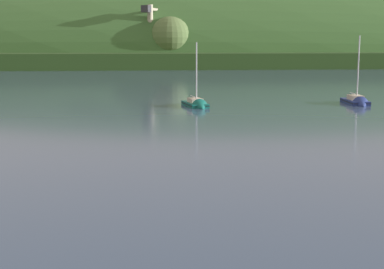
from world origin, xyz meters
The scene contains 4 objects.
far_shoreline_hill centered at (58.31, 246.45, 0.23)m, with size 555.88×123.66×67.57m.
dockside_crane centered at (3.87, 211.27, 11.82)m, with size 11.95×17.05×23.08m.
sailboat_near_mooring centered at (2.98, 75.64, 0.22)m, with size 3.53×7.55×10.56m.
sailboat_far_left centered at (27.74, 76.04, 0.22)m, with size 3.50×8.06×11.63m.
Camera 1 is at (-8.24, -7.65, 9.46)m, focal length 53.90 mm.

